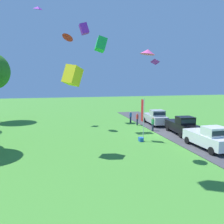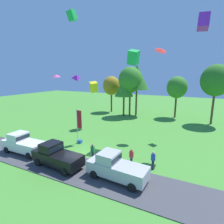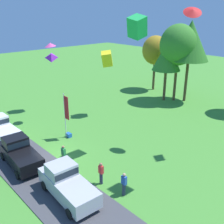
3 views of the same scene
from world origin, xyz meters
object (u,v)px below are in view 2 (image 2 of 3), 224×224
Objects in this scene: car_pickup_mid_row at (56,155)px; flag_banner at (79,122)px; car_pickup_by_flagpole at (23,143)px; cooler_box at (80,142)px; person_watching_sky at (93,152)px; tree_center_back at (137,77)px; kite_box_trailing_tail at (133,57)px; tree_far_left at (124,87)px; person_on_lawn at (131,157)px; tree_right_of_center at (111,86)px; tree_lone_near at (177,88)px; kite_diamond_mid_center at (202,15)px; kite_box_high_left at (72,15)px; kite_delta_low_drifter at (56,76)px; tree_far_right at (130,80)px; person_beside_suv at (153,160)px; kite_box_over_trees at (94,87)px; tree_left_of_center at (216,81)px; kite_diamond_high_right at (77,77)px; car_pickup_far_end at (115,166)px; kite_box_topmost at (204,22)px; kite_delta_near_flag at (161,50)px.

car_pickup_mid_row is 5.82m from flag_banner.
car_pickup_by_flagpole is 9.00× the size of cooler_box.
tree_center_back is (-2.39, 20.95, 7.10)m from person_watching_sky.
car_pickup_mid_row is 13.39m from kite_box_trailing_tail.
person_on_lawn is at bearing -65.69° from tree_far_left.
tree_right_of_center is at bearing 92.27° from car_pickup_by_flagpole.
car_pickup_by_flagpole is 28.29m from tree_lone_near.
cooler_box is 0.37× the size of kite_box_trailing_tail.
kite_box_high_left is (-18.11, -3.50, 1.45)m from kite_diamond_mid_center.
kite_diamond_mid_center is at bearing -23.76° from tree_far_left.
kite_delta_low_drifter is (0.42, -17.76, 2.31)m from tree_right_of_center.
kite_box_high_left is at bearing -118.61° from tree_far_left.
person_watching_sky is at bearing -108.05° from kite_box_trailing_tail.
car_pickup_by_flagpole is at bearing -166.31° from person_watching_sky.
kite_delta_low_drifter is at bearing -107.26° from tree_far_right.
person_beside_suv is 22.84m from tree_center_back.
tree_center_back reaches higher than person_on_lawn.
car_pickup_by_flagpole is at bearing -128.51° from cooler_box.
kite_diamond_mid_center reaches higher than cooler_box.
kite_box_over_trees is (-3.51, -11.01, -1.40)m from tree_center_back.
person_beside_suv is at bearing -37.57° from kite_box_over_trees.
tree_right_of_center is at bearing 86.55° from kite_box_high_left.
tree_left_of_center reaches higher than flag_banner.
tree_lone_near is 5.44× the size of kite_box_over_trees.
tree_lone_near is at bearing 70.67° from kite_diamond_high_right.
kite_diamond_mid_center is (8.58, 13.40, 15.10)m from person_watching_sky.
cooler_box is (3.95, 4.97, -0.91)m from car_pickup_by_flagpole.
tree_left_of_center reaches higher than kite_diamond_high_right.
kite_box_high_left is at bearing 129.49° from cooler_box.
tree_far_left reaches higher than cooler_box.
kite_diamond_high_right is at bearing 179.35° from person_beside_suv.
cooler_box is at bearing -87.86° from tree_far_left.
tree_far_right is at bearing 107.44° from car_pickup_far_end.
person_on_lawn is 0.22× the size of tree_far_left.
kite_diamond_high_right is (-6.25, 0.40, 7.38)m from person_on_lawn.
tree_far_left reaches higher than car_pickup_far_end.
tree_center_back is at bearing 107.17° from person_on_lawn.
tree_far_right is 17.83m from flag_banner.
flag_banner reaches higher than person_beside_suv.
car_pickup_mid_row is 24.43m from kite_diamond_mid_center.
tree_left_of_center is at bearing 73.77° from person_beside_suv.
tree_far_left is (4.31, -3.02, -0.01)m from tree_right_of_center.
kite_box_trailing_tail is at bearing 49.52° from kite_diamond_high_right.
kite_box_topmost is at bearing -10.67° from kite_box_over_trees.
kite_delta_low_drifter is (-12.68, -5.30, -3.22)m from kite_delta_near_flag.
car_pickup_mid_row is 9.15× the size of cooler_box.
tree_far_left is at bearing -139.48° from tree_center_back.
kite_box_high_left is (-21.09, -10.48, 9.90)m from tree_left_of_center.
flag_banner is 17.20m from kite_box_high_left.
kite_box_high_left reaches higher than tree_far_left.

